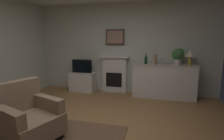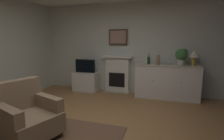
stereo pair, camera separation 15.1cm
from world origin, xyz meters
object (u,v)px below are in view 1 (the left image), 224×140
Objects in this scene: table_lamp at (190,54)px; vase_decorative at (155,59)px; potted_plant_small at (178,55)px; framed_picture at (115,37)px; wine_glass_left at (161,60)px; sideboard_cabinet at (164,81)px; tv_cabinet at (83,82)px; armchair at (27,117)px; wine_bottle at (146,60)px; tv_set at (82,66)px; wine_glass_center at (166,60)px; fireplace_unit at (115,74)px.

table_lamp reaches higher than vase_decorative.
potted_plant_small reaches higher than vase_decorative.
framed_picture is 3.33× the size of wine_glass_left.
sideboard_cabinet is 2.40m from tv_cabinet.
vase_decorative is at bearing -155.25° from wine_glass_left.
table_lamp reaches higher than tv_cabinet.
armchair is at bearing -127.83° from sideboard_cabinet.
wine_glass_left is 2.43m from tv_cabinet.
framed_picture is at bearing 12.01° from tv_cabinet.
table_lamp is 1.42× the size of vase_decorative.
tv_cabinet is (-3.02, 0.02, -0.90)m from table_lamp.
wine_bottle is 1.92m from tv_set.
tv_set is (-2.31, -0.03, -0.26)m from wine_glass_left.
wine_glass_center is at bearing -0.42° from tv_set.
tv_cabinet is 0.49m from tv_set.
wine_glass_center is at bearing -2.07° from wine_bottle.
vase_decorative is (-0.27, -0.02, 0.02)m from wine_glass_center.
sideboard_cabinet is at bearing 137.20° from wine_glass_center.
vase_decorative reaches higher than sideboard_cabinet.
potted_plant_small is 3.77m from armchair.
table_lamp is (2.04, -0.22, -0.45)m from framed_picture.
framed_picture is at bearing 166.93° from vase_decorative.
table_lamp reaches higher than sideboard_cabinet.
tv_cabinet is (-2.15, 0.06, -0.76)m from vase_decorative.
framed_picture is 0.33× the size of sideboard_cabinet.
fireplace_unit is 6.67× the size of wine_glass_center.
potted_plant_small is (2.73, 0.03, 0.88)m from tv_cabinet.
wine_glass_center is at bearing -25.11° from wine_glass_left.
tv_cabinet is (-2.42, 0.04, -0.75)m from wine_glass_center.
sideboard_cabinet is 5.94× the size of vase_decorative.
wine_glass_left is 1.00× the size of wine_glass_center.
wine_glass_left is at bearing -8.37° from framed_picture.
framed_picture is (-0.00, 0.05, 1.10)m from fireplace_unit.
framed_picture is at bearing 166.10° from wine_bottle.
wine_glass_center is (1.45, -0.25, -0.61)m from framed_picture.
tv_set is at bearing 96.13° from armchair.
wine_bottle reaches higher than tv_set.
vase_decorative is at bearing -13.07° from framed_picture.
potted_plant_small reaches higher than tv_set.
table_lamp is 3.93m from armchair.
tv_cabinet is (-0.97, -0.21, -1.36)m from framed_picture.
wine_bottle is 1.76× the size of wine_glass_left.
wine_glass_center is at bearing 5.01° from vase_decorative.
vase_decorative is at bearing 55.06° from armchair.
table_lamp is (2.04, -0.18, 0.65)m from fireplace_unit.
wine_bottle is at bearing 170.13° from vase_decorative.
fireplace_unit is 2.56× the size of potted_plant_small.
wine_glass_left is 0.22× the size of tv_cabinet.
potted_plant_small reaches higher than fireplace_unit.
wine_glass_left is 0.27× the size of tv_set.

